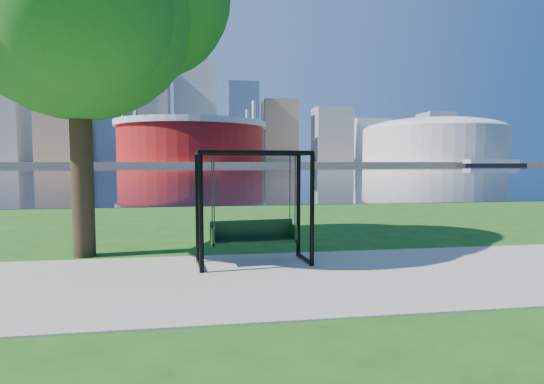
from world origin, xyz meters
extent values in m
plane|color=#1E5114|center=(0.00, 0.00, 0.00)|extent=(900.00, 900.00, 0.00)
cube|color=#9E937F|center=(0.00, -0.50, 0.01)|extent=(120.00, 4.00, 0.03)
cube|color=black|center=(0.00, 102.00, 0.01)|extent=(900.00, 180.00, 0.02)
cube|color=#937F60|center=(0.00, 306.00, 1.00)|extent=(900.00, 228.00, 2.00)
cylinder|color=maroon|center=(-10.00, 235.00, 13.00)|extent=(80.00, 80.00, 22.00)
cylinder|color=silver|center=(-10.00, 235.00, 22.50)|extent=(83.00, 83.00, 3.00)
cylinder|color=silver|center=(22.91, 254.00, 18.00)|extent=(2.00, 2.00, 32.00)
cylinder|color=silver|center=(-42.91, 254.00, 18.00)|extent=(2.00, 2.00, 32.00)
cylinder|color=silver|center=(-42.91, 216.00, 18.00)|extent=(2.00, 2.00, 32.00)
cylinder|color=silver|center=(22.91, 216.00, 18.00)|extent=(2.00, 2.00, 32.00)
cylinder|color=beige|center=(135.00, 235.00, 12.00)|extent=(84.00, 84.00, 20.00)
ellipsoid|color=beige|center=(135.00, 235.00, 21.00)|extent=(84.00, 84.00, 15.12)
cube|color=gray|center=(-140.00, 310.00, 33.00)|extent=(28.00, 28.00, 62.00)
cube|color=#998466|center=(-100.00, 300.00, 46.00)|extent=(26.00, 26.00, 88.00)
cube|color=slate|center=(-70.00, 325.00, 49.50)|extent=(30.00, 24.00, 95.00)
cube|color=gray|center=(-40.00, 305.00, 38.00)|extent=(24.00, 24.00, 72.00)
cube|color=silver|center=(-10.00, 335.00, 42.00)|extent=(32.00, 28.00, 80.00)
cube|color=slate|center=(25.00, 310.00, 31.00)|extent=(22.00, 22.00, 58.00)
cube|color=#998466|center=(55.00, 325.00, 26.00)|extent=(26.00, 26.00, 48.00)
cube|color=gray|center=(95.00, 315.00, 23.00)|extent=(28.00, 24.00, 42.00)
cube|color=silver|center=(135.00, 340.00, 20.00)|extent=(30.00, 26.00, 36.00)
cube|color=gray|center=(185.00, 320.00, 22.00)|extent=(24.00, 24.00, 40.00)
cube|color=#998466|center=(225.00, 335.00, 18.00)|extent=(26.00, 26.00, 32.00)
sphere|color=#998466|center=(-100.00, 300.00, 93.50)|extent=(10.00, 10.00, 10.00)
cylinder|color=black|center=(-1.30, 0.06, 1.12)|extent=(0.10, 0.10, 2.23)
cylinder|color=black|center=(0.83, 0.27, 1.12)|extent=(0.10, 0.10, 2.23)
cylinder|color=black|center=(-1.38, 0.93, 1.12)|extent=(0.10, 0.10, 2.23)
cylinder|color=black|center=(0.74, 1.14, 1.12)|extent=(0.10, 0.10, 2.23)
cylinder|color=black|center=(-0.24, 0.16, 2.23)|extent=(2.14, 0.29, 0.09)
cylinder|color=black|center=(-0.32, 1.04, 2.23)|extent=(2.14, 0.29, 0.09)
cylinder|color=black|center=(-1.34, 0.50, 2.23)|extent=(0.17, 0.88, 0.09)
cylinder|color=black|center=(-1.34, 0.50, 0.08)|extent=(0.15, 0.88, 0.07)
cylinder|color=black|center=(0.79, 0.70, 2.23)|extent=(0.17, 0.88, 0.09)
cylinder|color=black|center=(0.79, 0.70, 0.08)|extent=(0.15, 0.88, 0.07)
cube|color=black|center=(-0.28, 0.60, 0.49)|extent=(1.73, 0.60, 0.06)
cube|color=black|center=(-0.30, 0.79, 0.70)|extent=(1.70, 0.21, 0.37)
cube|color=black|center=(-1.09, 0.52, 0.62)|extent=(0.09, 0.44, 0.33)
cube|color=black|center=(0.54, 0.68, 0.62)|extent=(0.09, 0.44, 0.33)
cylinder|color=#323237|center=(-1.06, 0.34, 1.48)|extent=(0.03, 0.03, 1.41)
cylinder|color=#323237|center=(0.54, 0.50, 1.48)|extent=(0.03, 0.03, 1.41)
cylinder|color=#323237|center=(-1.09, 0.70, 1.48)|extent=(0.03, 0.03, 1.41)
cylinder|color=#323237|center=(0.50, 0.86, 1.48)|extent=(0.03, 0.03, 1.41)
cylinder|color=black|center=(-3.86, 1.97, 2.32)|extent=(0.46, 0.46, 4.63)
sphere|color=#1F5F1C|center=(-3.44, 0.81, 4.95)|extent=(3.37, 3.37, 3.37)
cube|color=black|center=(137.06, 183.15, 0.66)|extent=(32.34, 9.67, 1.28)
cube|color=#BAB9B5|center=(137.06, 183.15, 2.26)|extent=(25.87, 7.85, 1.92)
camera|label=1|loc=(-1.17, -7.71, 2.06)|focal=28.00mm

